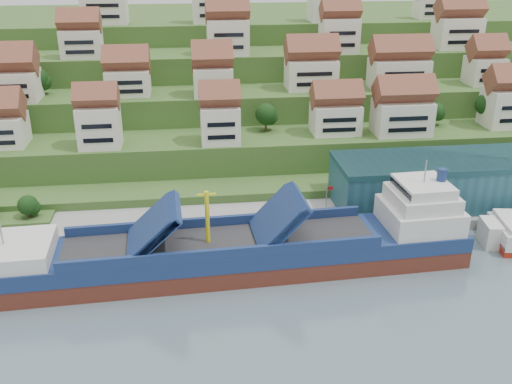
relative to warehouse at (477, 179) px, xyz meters
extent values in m
plane|color=slate|center=(-52.00, -17.00, -7.20)|extent=(300.00, 300.00, 0.00)
cube|color=gray|center=(-32.00, -2.00, -6.10)|extent=(180.00, 14.00, 2.20)
cube|color=#2D4C1E|center=(-52.00, 69.00, -5.20)|extent=(260.00, 128.00, 4.00)
cube|color=#2D4C1E|center=(-52.00, 74.00, -1.70)|extent=(260.00, 118.00, 11.00)
cube|color=#2D4C1E|center=(-52.00, 82.00, 1.80)|extent=(260.00, 102.00, 18.00)
cube|color=#2D4C1E|center=(-52.00, 90.00, 5.30)|extent=(260.00, 86.00, 25.00)
cube|color=#2D4C1E|center=(-52.00, 99.00, 8.30)|extent=(260.00, 68.00, 31.00)
cube|color=silver|center=(-100.75, 23.37, 7.18)|extent=(9.86, 8.57, 6.77)
cube|color=silver|center=(-79.17, 19.63, 8.42)|extent=(9.08, 7.03, 9.24)
cube|color=silver|center=(-52.54, 19.59, 8.03)|extent=(8.69, 7.62, 8.47)
cube|color=silver|center=(-24.98, 23.14, 7.27)|extent=(11.23, 7.73, 6.95)
cube|color=silver|center=(-9.53, 20.77, 7.73)|extent=(13.09, 8.26, 7.86)
cube|color=silver|center=(18.62, 23.69, 8.40)|extent=(11.66, 8.31, 9.20)
cube|color=silver|center=(-100.04, 36.22, 14.32)|extent=(10.53, 8.98, 7.04)
cube|color=silver|center=(-74.01, 38.55, 13.93)|extent=(10.74, 7.90, 6.26)
cube|color=silver|center=(-53.19, 35.55, 14.29)|extent=(9.53, 8.56, 6.99)
cube|color=silver|center=(-27.71, 39.35, 14.57)|extent=(12.78, 8.36, 7.53)
cube|color=silver|center=(-5.04, 37.35, 14.52)|extent=(14.67, 8.18, 7.44)
cube|color=silver|center=(19.27, 39.08, 14.34)|extent=(8.86, 8.04, 7.07)
cube|color=silver|center=(-86.49, 52.47, 21.38)|extent=(10.34, 7.30, 7.15)
cube|color=silver|center=(-48.09, 51.70, 22.45)|extent=(10.99, 7.79, 9.30)
cube|color=silver|center=(-17.64, 51.32, 22.40)|extent=(10.10, 7.14, 9.21)
cube|color=silver|center=(17.43, 53.97, 22.11)|extent=(12.39, 8.47, 8.62)
cube|color=silver|center=(-82.29, 72.39, 28.28)|extent=(12.91, 7.51, 8.96)
cube|color=silver|center=(-50.48, 71.85, 28.27)|extent=(12.74, 8.15, 8.94)
cube|color=silver|center=(-15.09, 71.30, 27.83)|extent=(13.35, 8.73, 8.06)
cube|color=silver|center=(17.51, 74.47, 27.12)|extent=(9.19, 7.05, 6.63)
ellipsoid|color=#173913|center=(1.13, 26.11, 7.31)|extent=(4.55, 4.55, 4.55)
ellipsoid|color=#173913|center=(13.98, 26.11, 8.79)|extent=(5.30, 5.30, 5.30)
ellipsoid|color=#173913|center=(-41.15, 26.66, 8.01)|extent=(5.14, 5.14, 5.14)
ellipsoid|color=#173913|center=(-6.77, 42.83, 16.18)|extent=(5.11, 5.11, 5.11)
ellipsoid|color=#173913|center=(-103.20, 42.38, 14.88)|extent=(5.85, 5.85, 5.85)
ellipsoid|color=#173913|center=(-96.18, 40.97, 14.72)|extent=(5.63, 5.63, 5.63)
ellipsoid|color=#173913|center=(-45.91, 56.21, 23.17)|extent=(5.82, 5.82, 5.82)
ellipsoid|color=#173913|center=(-19.29, 58.94, 22.08)|extent=(4.53, 4.53, 4.53)
ellipsoid|color=#173913|center=(-15.03, 56.97, 21.10)|extent=(5.21, 5.21, 5.21)
ellipsoid|color=#173913|center=(-91.81, 2.00, -1.83)|extent=(4.01, 4.01, 4.01)
cube|color=#224F5C|center=(0.00, 0.00, 0.00)|extent=(60.00, 15.00, 10.00)
cylinder|color=gray|center=(-34.00, -7.00, -1.00)|extent=(0.16, 0.16, 8.00)
cube|color=maroon|center=(-33.40, -7.00, 2.60)|extent=(1.20, 0.05, 0.80)
cube|color=#55241A|center=(-53.03, -18.32, -6.20)|extent=(82.84, 16.36, 5.28)
cube|color=navy|center=(-53.03, -18.32, -2.66)|extent=(82.84, 16.48, 2.75)
cube|color=silver|center=(-87.83, -19.89, -0.02)|extent=(11.09, 12.50, 2.75)
cube|color=#262628|center=(-55.14, -18.42, -1.29)|extent=(53.22, 13.13, 0.32)
cube|color=navy|center=(-66.74, -18.94, 2.30)|extent=(8.42, 12.00, 7.30)
cube|color=navy|center=(-45.64, -17.99, 2.30)|extent=(8.03, 11.98, 7.72)
cylinder|color=yellow|center=(-57.24, -18.51, 3.36)|extent=(0.77, 0.77, 9.50)
cube|color=silver|center=(-19.27, -16.80, 0.72)|extent=(13.20, 12.59, 4.22)
cube|color=silver|center=(-19.27, -16.80, 4.10)|extent=(11.03, 11.23, 2.64)
cube|color=silver|center=(-19.27, -16.80, 6.31)|extent=(8.86, 9.87, 1.90)
cylinder|color=navy|center=(-16.11, -16.66, 8.32)|extent=(1.76, 1.76, 2.32)
camera|label=1|loc=(-59.54, -104.38, 45.31)|focal=40.00mm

